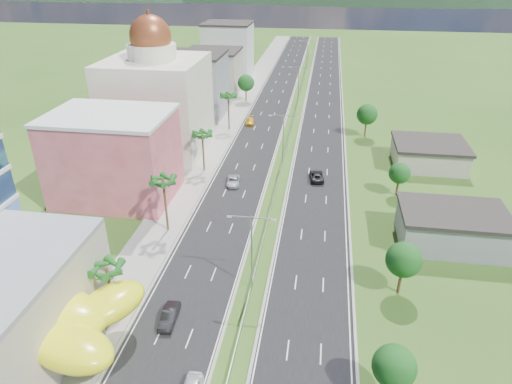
% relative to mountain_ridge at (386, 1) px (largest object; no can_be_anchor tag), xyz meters
% --- Properties ---
extents(ground, '(500.00, 500.00, 0.00)m').
position_rel_mountain_ridge_xyz_m(ground, '(-60.00, -450.00, 0.00)').
color(ground, '#2D5119').
rests_on(ground, ground).
extents(road_left, '(11.00, 260.00, 0.04)m').
position_rel_mountain_ridge_xyz_m(road_left, '(-67.50, -360.00, 0.02)').
color(road_left, black).
rests_on(road_left, ground).
extents(road_right, '(11.00, 260.00, 0.04)m').
position_rel_mountain_ridge_xyz_m(road_right, '(-52.50, -360.00, 0.02)').
color(road_right, black).
rests_on(road_right, ground).
extents(sidewalk_left, '(7.00, 260.00, 0.12)m').
position_rel_mountain_ridge_xyz_m(sidewalk_left, '(-77.00, -360.00, 0.06)').
color(sidewalk_left, gray).
rests_on(sidewalk_left, ground).
extents(median_guardrail, '(0.10, 216.06, 0.76)m').
position_rel_mountain_ridge_xyz_m(median_guardrail, '(-60.00, -378.01, 0.62)').
color(median_guardrail, gray).
rests_on(median_guardrail, ground).
extents(streetlight_median_b, '(6.04, 0.25, 11.00)m').
position_rel_mountain_ridge_xyz_m(streetlight_median_b, '(-60.00, -440.00, 6.75)').
color(streetlight_median_b, gray).
rests_on(streetlight_median_b, ground).
extents(streetlight_median_c, '(6.04, 0.25, 11.00)m').
position_rel_mountain_ridge_xyz_m(streetlight_median_c, '(-60.00, -400.00, 6.75)').
color(streetlight_median_c, gray).
rests_on(streetlight_median_c, ground).
extents(streetlight_median_d, '(6.04, 0.25, 11.00)m').
position_rel_mountain_ridge_xyz_m(streetlight_median_d, '(-60.00, -355.00, 6.75)').
color(streetlight_median_d, gray).
rests_on(streetlight_median_d, ground).
extents(streetlight_median_e, '(6.04, 0.25, 11.00)m').
position_rel_mountain_ridge_xyz_m(streetlight_median_e, '(-60.00, -310.00, 6.75)').
color(streetlight_median_e, gray).
rests_on(streetlight_median_e, ground).
extents(lime_canopy, '(18.00, 15.00, 7.40)m').
position_rel_mountain_ridge_xyz_m(lime_canopy, '(-80.00, -454.00, 4.99)').
color(lime_canopy, yellow).
rests_on(lime_canopy, ground).
extents(pink_shophouse, '(20.00, 15.00, 15.00)m').
position_rel_mountain_ridge_xyz_m(pink_shophouse, '(-88.00, -418.00, 7.50)').
color(pink_shophouse, '#BF4E51').
rests_on(pink_shophouse, ground).
extents(domed_building, '(20.00, 20.00, 28.70)m').
position_rel_mountain_ridge_xyz_m(domed_building, '(-88.00, -395.00, 11.35)').
color(domed_building, beige).
rests_on(domed_building, ground).
extents(midrise_grey, '(16.00, 15.00, 16.00)m').
position_rel_mountain_ridge_xyz_m(midrise_grey, '(-87.00, -370.00, 8.00)').
color(midrise_grey, gray).
rests_on(midrise_grey, ground).
extents(midrise_beige, '(16.00, 15.00, 13.00)m').
position_rel_mountain_ridge_xyz_m(midrise_beige, '(-87.00, -348.00, 6.50)').
color(midrise_beige, '#BAAF99').
rests_on(midrise_beige, ground).
extents(midrise_white, '(16.00, 15.00, 18.00)m').
position_rel_mountain_ridge_xyz_m(midrise_white, '(-87.00, -325.00, 9.00)').
color(midrise_white, silver).
rests_on(midrise_white, ground).
extents(shed_near, '(15.00, 10.00, 5.00)m').
position_rel_mountain_ridge_xyz_m(shed_near, '(-32.00, -425.00, 2.50)').
color(shed_near, gray).
rests_on(shed_near, ground).
extents(shed_far, '(14.00, 12.00, 4.40)m').
position_rel_mountain_ridge_xyz_m(shed_far, '(-30.00, -395.00, 2.20)').
color(shed_far, '#BAAF99').
rests_on(shed_far, ground).
extents(palm_tree_b, '(3.60, 3.60, 8.10)m').
position_rel_mountain_ridge_xyz_m(palm_tree_b, '(-75.50, -448.00, 7.06)').
color(palm_tree_b, '#47301C').
rests_on(palm_tree_b, ground).
extents(palm_tree_c, '(3.60, 3.60, 9.60)m').
position_rel_mountain_ridge_xyz_m(palm_tree_c, '(-75.50, -428.00, 8.50)').
color(palm_tree_c, '#47301C').
rests_on(palm_tree_c, ground).
extents(palm_tree_d, '(3.60, 3.60, 8.60)m').
position_rel_mountain_ridge_xyz_m(palm_tree_d, '(-75.50, -405.00, 7.54)').
color(palm_tree_d, '#47301C').
rests_on(palm_tree_d, ground).
extents(palm_tree_e, '(3.60, 3.60, 9.40)m').
position_rel_mountain_ridge_xyz_m(palm_tree_e, '(-75.50, -380.00, 8.31)').
color(palm_tree_e, '#47301C').
rests_on(palm_tree_e, ground).
extents(leafy_tree_lfar, '(4.90, 4.90, 8.05)m').
position_rel_mountain_ridge_xyz_m(leafy_tree_lfar, '(-75.50, -355.00, 5.58)').
color(leafy_tree_lfar, '#47301C').
rests_on(leafy_tree_lfar, ground).
extents(leafy_tree_ra, '(4.20, 4.20, 6.90)m').
position_rel_mountain_ridge_xyz_m(leafy_tree_ra, '(-44.00, -455.00, 4.78)').
color(leafy_tree_ra, '#47301C').
rests_on(leafy_tree_ra, ground).
extents(leafy_tree_rb, '(4.55, 4.55, 7.47)m').
position_rel_mountain_ridge_xyz_m(leafy_tree_rb, '(-41.00, -438.00, 5.18)').
color(leafy_tree_rb, '#47301C').
rests_on(leafy_tree_rb, ground).
extents(leafy_tree_rc, '(3.85, 3.85, 6.33)m').
position_rel_mountain_ridge_xyz_m(leafy_tree_rc, '(-38.00, -410.00, 4.37)').
color(leafy_tree_rc, '#47301C').
rests_on(leafy_tree_rc, ground).
extents(leafy_tree_rd, '(4.90, 4.90, 8.05)m').
position_rel_mountain_ridge_xyz_m(leafy_tree_rd, '(-42.00, -380.00, 5.58)').
color(leafy_tree_rd, '#47301C').
rests_on(leafy_tree_rd, ground).
extents(mountain_ridge, '(860.00, 140.00, 90.00)m').
position_rel_mountain_ridge_xyz_m(mountain_ridge, '(0.00, 0.00, 0.00)').
color(mountain_ridge, black).
rests_on(mountain_ridge, ground).
extents(car_dark_left, '(1.93, 4.90, 1.59)m').
position_rel_mountain_ridge_xyz_m(car_dark_left, '(-68.75, -447.64, 0.83)').
color(car_dark_left, black).
rests_on(car_dark_left, road_left).
extents(car_silver_mid_left, '(3.01, 5.34, 1.41)m').
position_rel_mountain_ridge_xyz_m(car_silver_mid_left, '(-68.42, -410.32, 0.74)').
color(car_silver_mid_left, '#A9ADB1').
rests_on(car_silver_mid_left, road_left).
extents(car_yellow_far_left, '(2.75, 5.40, 1.50)m').
position_rel_mountain_ridge_xyz_m(car_yellow_far_left, '(-71.03, -375.01, 0.79)').
color(car_yellow_far_left, gold).
rests_on(car_yellow_far_left, road_left).
extents(car_dark_far_right, '(3.18, 5.79, 1.54)m').
position_rel_mountain_ridge_xyz_m(car_dark_far_right, '(-52.69, -405.76, 0.81)').
color(car_dark_far_right, black).
rests_on(car_dark_far_right, road_right).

